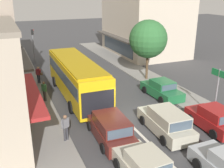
{
  "coord_description": "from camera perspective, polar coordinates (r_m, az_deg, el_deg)",
  "views": [
    {
      "loc": [
        -7.26,
        -14.9,
        8.49
      ],
      "look_at": [
        0.73,
        4.05,
        1.2
      ],
      "focal_mm": 42.0,
      "sensor_mm": 36.0,
      "label": 1
    }
  ],
  "objects": [
    {
      "name": "parked_sedan_kerb_second",
      "position": [
        22.54,
        10.75,
        -1.16
      ],
      "size": [
        1.99,
        4.25,
        1.47
      ],
      "color": "#1E6638",
      "rests_on": "ground"
    },
    {
      "name": "wagon_behind_bus_mid",
      "position": [
        15.9,
        -0.39,
        -9.63
      ],
      "size": [
        2.06,
        4.56,
        1.58
      ],
      "color": "#561E19",
      "rests_on": "ground"
    },
    {
      "name": "pedestrian_browsing_midblock",
      "position": [
        21.58,
        -14.55,
        -1.26
      ],
      "size": [
        0.38,
        0.49,
        1.63
      ],
      "color": "#4C4742",
      "rests_on": "sidewalk_left"
    },
    {
      "name": "directional_road_sign",
      "position": [
        19.15,
        22.13,
        0.36
      ],
      "size": [
        0.1,
        1.4,
        3.6
      ],
      "color": "gray",
      "rests_on": "ground"
    },
    {
      "name": "building_right_far",
      "position": [
        37.86,
        7.15,
        13.36
      ],
      "size": [
        9.44,
        11.8,
        9.06
      ],
      "color": "beige",
      "rests_on": "ground"
    },
    {
      "name": "ground_plane",
      "position": [
        18.62,
        2.81,
        -7.63
      ],
      "size": [
        140.0,
        140.0,
        0.0
      ],
      "primitive_type": "plane",
      "color": "#3F3F42"
    },
    {
      "name": "wagon_behind_bus_near",
      "position": [
        16.95,
        11.69,
        -8.11
      ],
      "size": [
        2.1,
        4.58,
        1.58
      ],
      "color": "#B7B29E",
      "rests_on": "ground"
    },
    {
      "name": "city_bus",
      "position": [
        21.93,
        -7.79,
        1.79
      ],
      "size": [
        2.82,
        10.88,
        3.23
      ],
      "color": "yellow",
      "rests_on": "ground"
    },
    {
      "name": "sidewalk_left",
      "position": [
        22.54,
        -20.01,
        -3.67
      ],
      "size": [
        5.2,
        44.0,
        0.14
      ],
      "primitive_type": "cube",
      "color": "gray",
      "rests_on": "ground"
    },
    {
      "name": "pedestrian_far_walker",
      "position": [
        15.73,
        -10.09,
        -8.99
      ],
      "size": [
        0.53,
        0.35,
        1.63
      ],
      "color": "#333338",
      "rests_on": "sidewalk_left"
    },
    {
      "name": "parked_hatchback_kerb_front",
      "position": [
        18.28,
        21.16,
        -7.1
      ],
      "size": [
        1.88,
        3.73,
        1.54
      ],
      "color": "maroon",
      "rests_on": "ground"
    },
    {
      "name": "traffic_light_downstreet",
      "position": [
        33.82,
        -16.82,
        9.11
      ],
      "size": [
        0.33,
        0.24,
        4.2
      ],
      "color": "gray",
      "rests_on": "ground"
    },
    {
      "name": "street_tree_right",
      "position": [
        25.92,
        7.88,
        9.66
      ],
      "size": [
        3.71,
        3.71,
        6.0
      ],
      "color": "brown",
      "rests_on": "ground"
    },
    {
      "name": "kerb_right",
      "position": [
        26.25,
        9.39,
        0.52
      ],
      "size": [
        2.8,
        44.0,
        0.12
      ],
      "primitive_type": "cube",
      "color": "gray",
      "rests_on": "ground"
    },
    {
      "name": "pedestrian_with_handbag_near",
      "position": [
        25.94,
        -15.71,
        2.14
      ],
      "size": [
        0.59,
        0.51,
        1.63
      ],
      "color": "#232838",
      "rests_on": "sidewalk_left"
    },
    {
      "name": "lane_centre_line",
      "position": [
        21.95,
        -1.7,
        -3.23
      ],
      "size": [
        0.2,
        28.0,
        0.01
      ],
      "primitive_type": "cube",
      "color": "silver",
      "rests_on": "ground"
    }
  ]
}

